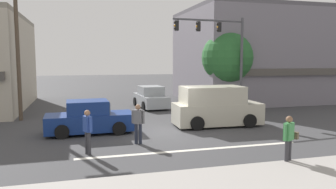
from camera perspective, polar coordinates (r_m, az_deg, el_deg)
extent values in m
plane|color=#3D3D3F|center=(16.22, 0.21, -6.41)|extent=(120.00, 120.00, 0.00)
cube|color=silver|center=(12.98, 4.45, -9.62)|extent=(9.00, 0.24, 0.01)
cube|color=slate|center=(29.93, 15.04, 6.31)|extent=(12.30, 9.89, 7.44)
cube|color=#4C4742|center=(25.72, 20.68, 3.69)|extent=(11.69, 0.24, 0.50)
cube|color=#57545B|center=(30.21, 15.25, 13.67)|extent=(12.30, 9.89, 0.30)
cylinder|color=#4C3823|center=(23.97, 10.15, 0.34)|extent=(0.32, 0.32, 2.28)
sphere|color=#28602D|center=(23.85, 10.27, 6.35)|extent=(3.65, 3.65, 3.65)
cylinder|color=brown|center=(20.61, -24.75, 8.03)|extent=(0.22, 0.22, 8.81)
cylinder|color=brown|center=(24.48, 13.24, 6.76)|extent=(0.22, 0.22, 7.72)
cube|color=#473828|center=(24.77, 13.44, 14.79)|extent=(1.40, 0.12, 0.10)
cylinder|color=#47474C|center=(22.10, 12.65, 4.89)|extent=(0.18, 0.18, 6.20)
cylinder|color=#47474C|center=(21.06, 7.15, 12.71)|extent=(4.80, 0.44, 0.12)
cube|color=black|center=(21.35, 8.90, 11.51)|extent=(0.22, 0.25, 0.60)
sphere|color=black|center=(21.31, 8.62, 12.01)|extent=(0.12, 0.12, 0.12)
sphere|color=orange|center=(21.29, 8.61, 11.53)|extent=(0.12, 0.12, 0.12)
sphere|color=black|center=(21.28, 8.60, 11.05)|extent=(0.12, 0.12, 0.12)
cube|color=black|center=(20.71, 5.32, 11.73)|extent=(0.22, 0.25, 0.60)
sphere|color=black|center=(20.68, 5.01, 12.24)|extent=(0.12, 0.12, 0.12)
sphere|color=orange|center=(20.66, 5.01, 11.74)|extent=(0.12, 0.12, 0.12)
sphere|color=black|center=(20.65, 5.00, 11.25)|extent=(0.12, 0.12, 0.12)
cube|color=black|center=(20.16, 1.51, 11.91)|extent=(0.22, 0.25, 0.60)
sphere|color=black|center=(20.14, 1.18, 12.43)|extent=(0.12, 0.12, 0.12)
sphere|color=orange|center=(20.12, 1.18, 11.92)|extent=(0.12, 0.12, 0.12)
sphere|color=black|center=(20.10, 1.18, 11.41)|extent=(0.12, 0.12, 0.12)
cube|color=#999EA3|center=(24.08, -3.07, -0.98)|extent=(1.97, 4.20, 0.80)
cube|color=#999EA3|center=(23.91, -3.01, 0.70)|extent=(1.68, 2.00, 0.64)
cube|color=#475666|center=(24.84, -3.64, 0.90)|extent=(1.44, 0.15, 0.54)
cylinder|color=black|center=(25.11, -5.74, -1.22)|extent=(0.22, 0.65, 0.64)
cylinder|color=black|center=(25.56, -2.03, -1.06)|extent=(0.22, 0.65, 0.64)
cylinder|color=black|center=(22.67, -4.24, -2.00)|extent=(0.22, 0.65, 0.64)
cylinder|color=black|center=(23.16, -0.17, -1.81)|extent=(0.22, 0.65, 0.64)
cube|color=#B7B29E|center=(17.65, 8.56, -3.26)|extent=(4.66, 1.99, 1.10)
cube|color=#B7B29E|center=(17.41, 7.70, -0.06)|extent=(3.26, 1.91, 0.90)
cube|color=#475666|center=(18.06, 12.50, 0.08)|extent=(0.11, 1.66, 0.76)
cylinder|color=black|center=(19.10, 11.48, -3.52)|extent=(0.73, 0.22, 0.72)
cylinder|color=black|center=(17.48, 14.04, -4.48)|extent=(0.73, 0.22, 0.72)
cylinder|color=black|center=(18.09, 3.25, -3.94)|extent=(0.73, 0.22, 0.72)
cylinder|color=black|center=(16.37, 5.11, -5.03)|extent=(0.73, 0.22, 0.72)
cube|color=navy|center=(16.16, -13.43, -4.67)|extent=(4.14, 1.79, 0.80)
cube|color=navy|center=(16.04, -13.85, -2.16)|extent=(1.93, 1.60, 0.64)
cube|color=#475666|center=(16.11, -10.40, -2.04)|extent=(0.09, 1.44, 0.54)
cylinder|color=black|center=(17.14, -9.32, -4.72)|extent=(0.64, 0.19, 0.64)
cylinder|color=black|center=(15.49, -8.50, -5.87)|extent=(0.64, 0.19, 0.64)
cylinder|color=black|center=(17.02, -17.87, -5.01)|extent=(0.64, 0.19, 0.64)
cylinder|color=black|center=(15.35, -17.99, -6.22)|extent=(0.64, 0.19, 0.64)
cylinder|color=#333338|center=(11.69, 19.97, -9.59)|extent=(0.14, 0.14, 0.86)
cylinder|color=#333338|center=(11.85, 20.35, -9.39)|extent=(0.14, 0.14, 0.86)
cube|color=#3F8C4C|center=(11.60, 20.29, -6.06)|extent=(0.42, 0.37, 0.58)
sphere|color=brown|center=(11.53, 20.37, -4.06)|extent=(0.22, 0.22, 0.22)
cylinder|color=#3F8C4C|center=(11.39, 19.77, -6.26)|extent=(0.09, 0.09, 0.56)
cylinder|color=#3F8C4C|center=(11.82, 20.79, -5.86)|extent=(0.09, 0.09, 0.56)
cube|color=brown|center=(11.91, 21.10, -6.64)|extent=(0.24, 0.30, 0.24)
cylinder|color=#333338|center=(12.57, -13.58, -8.29)|extent=(0.14, 0.14, 0.86)
cylinder|color=#333338|center=(12.73, -13.94, -8.12)|extent=(0.14, 0.14, 0.86)
cube|color=#2D4CA5|center=(12.49, -13.84, -5.00)|extent=(0.35, 0.42, 0.58)
sphere|color=#9E7051|center=(12.42, -13.89, -3.14)|extent=(0.22, 0.22, 0.22)
cylinder|color=#2D4CA5|center=(12.28, -13.36, -5.18)|extent=(0.09, 0.09, 0.56)
cylinder|color=#2D4CA5|center=(12.71, -14.31, -4.82)|extent=(0.09, 0.09, 0.56)
cylinder|color=#232838|center=(13.79, -4.86, -6.86)|extent=(0.14, 0.14, 0.86)
cylinder|color=#232838|center=(13.85, -5.56, -6.80)|extent=(0.14, 0.14, 0.86)
cube|color=slate|center=(13.67, -5.24, -3.89)|extent=(0.42, 0.37, 0.58)
sphere|color=#9E7051|center=(13.61, -5.26, -2.19)|extent=(0.22, 0.22, 0.22)
cylinder|color=slate|center=(13.59, -4.29, -3.94)|extent=(0.09, 0.09, 0.56)
cylinder|color=slate|center=(13.76, -6.18, -3.84)|extent=(0.09, 0.09, 0.56)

